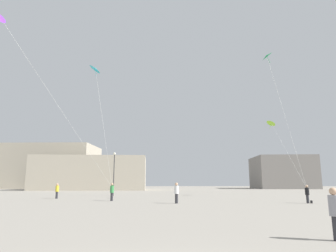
{
  "coord_description": "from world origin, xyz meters",
  "views": [
    {
      "loc": [
        0.07,
        -4.8,
        1.8
      ],
      "look_at": [
        0.0,
        22.25,
        6.96
      ],
      "focal_mm": 31.74,
      "sensor_mm": 36.0,
      "label": 1
    }
  ],
  "objects": [
    {
      "name": "kite_cyan_diamond",
      "position": [
        -7.9,
        26.0,
        14.01
      ],
      "size": [
        3.02,
        1.42,
        13.24
      ],
      "color": "#1EB2C6"
    },
    {
      "name": "kite_lime_diamond",
      "position": [
        14.38,
        35.42,
        9.85
      ],
      "size": [
        2.73,
        14.2,
        9.03
      ],
      "color": "#8CD12D"
    },
    {
      "name": "building_centre_hall",
      "position": [
        -19.0,
        71.06,
        4.04
      ],
      "size": [
        27.58,
        17.42,
        8.08
      ],
      "color": "#B2A893",
      "rests_on": "ground_plane"
    },
    {
      "name": "kite_violet_diamond",
      "position": [
        -13.48,
        17.24,
        14.82
      ],
      "size": [
        8.6,
        9.1,
        14.22
      ],
      "color": "purple"
    },
    {
      "name": "lamppost_east",
      "position": [
        -7.42,
        36.71,
        3.89
      ],
      "size": [
        0.36,
        0.36,
        5.94
      ],
      "color": "#2D2D30",
      "rests_on": "ground_plane"
    },
    {
      "name": "person_in_black",
      "position": [
        12.4,
        22.1,
        0.87
      ],
      "size": [
        0.34,
        0.34,
        1.58
      ],
      "rotation": [
        0.0,
        0.0,
        0.48
      ],
      "color": "#2D2D33",
      "rests_on": "ground_plane"
    },
    {
      "name": "building_left_hall",
      "position": [
        -37.0,
        91.01,
        6.72
      ],
      "size": [
        27.35,
        18.58,
        13.45
      ],
      "color": "#B2A893",
      "rests_on": "ground_plane"
    },
    {
      "name": "person_in_green",
      "position": [
        -5.54,
        25.56,
        0.96
      ],
      "size": [
        0.38,
        0.38,
        1.75
      ],
      "rotation": [
        0.0,
        0.0,
        3.39
      ],
      "color": "#2D2D33",
      "rests_on": "ground_plane"
    },
    {
      "name": "kite_emerald_diamond",
      "position": [
        10.84,
        25.45,
        15.26
      ],
      "size": [
        2.27,
        4.15,
        14.56
      ],
      "color": "green"
    },
    {
      "name": "person_in_white",
      "position": [
        0.82,
        21.98,
        0.98
      ],
      "size": [
        0.39,
        0.39,
        1.79
      ],
      "rotation": [
        0.0,
        0.0,
        0.76
      ],
      "color": "#2D2D33",
      "rests_on": "ground_plane"
    },
    {
      "name": "person_in_grey",
      "position": [
        5.39,
        4.98,
        0.9
      ],
      "size": [
        0.36,
        0.36,
        1.64
      ],
      "rotation": [
        0.0,
        0.0,
        2.69
      ],
      "color": "#2D2D33",
      "rests_on": "ground_plane"
    },
    {
      "name": "handbag_beside_flyer",
      "position": [
        12.75,
        22.2,
        0.12
      ],
      "size": [
        0.22,
        0.35,
        0.24
      ],
      "primitive_type": "cube",
      "rotation": [
        0.0,
        0.0,
        1.31
      ],
      "color": "black",
      "rests_on": "ground_plane"
    },
    {
      "name": "building_right_hall",
      "position": [
        35.0,
        87.31,
        4.81
      ],
      "size": [
        17.23,
        17.81,
        9.61
      ],
      "color": "gray",
      "rests_on": "ground_plane"
    },
    {
      "name": "person_in_yellow",
      "position": [
        -12.59,
        29.78,
        0.94
      ],
      "size": [
        0.37,
        0.37,
        1.71
      ],
      "rotation": [
        0.0,
        0.0,
        4.33
      ],
      "color": "#2D2D33",
      "rests_on": "ground_plane"
    }
  ]
}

